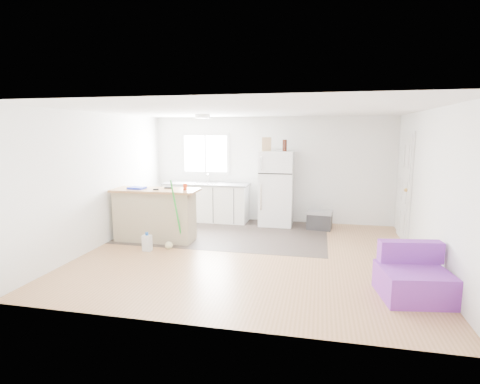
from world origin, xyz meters
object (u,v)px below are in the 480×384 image
at_px(red_cup, 185,187).
at_px(bottle_left, 285,146).
at_px(purple_seat, 413,278).
at_px(mop, 171,236).
at_px(kitchen_cabinets, 207,202).
at_px(cardboard_box, 266,144).
at_px(peninsula, 155,215).
at_px(cleaner_jug, 147,243).
at_px(bottle_right, 284,145).
at_px(cooler, 319,220).
at_px(refrigerator, 276,188).
at_px(blue_tray, 137,188).

distance_m(red_cup, bottle_left, 2.45).
xyz_separation_m(purple_seat, mop, (-3.73, 1.23, -0.01)).
relative_size(kitchen_cabinets, cardboard_box, 6.64).
bearing_deg(cardboard_box, kitchen_cabinets, 174.74).
relative_size(mop, cardboard_box, 4.16).
relative_size(kitchen_cabinets, peninsula, 1.22).
height_order(cleaner_jug, cardboard_box, cardboard_box).
bearing_deg(bottle_right, red_cup, -134.70).
height_order(kitchen_cabinets, red_cup, kitchen_cabinets).
bearing_deg(cooler, refrigerator, 174.61).
bearing_deg(purple_seat, cooler, 101.32).
height_order(kitchen_cabinets, blue_tray, kitchen_cabinets).
height_order(peninsula, blue_tray, blue_tray).
bearing_deg(refrigerator, red_cup, -131.72).
bearing_deg(mop, kitchen_cabinets, 104.57).
relative_size(peninsula, bottle_right, 6.53).
bearing_deg(cardboard_box, bottle_left, -0.01).
xyz_separation_m(refrigerator, mop, (-1.62, -2.14, -0.59)).
bearing_deg(cleaner_jug, peninsula, 104.16).
xyz_separation_m(red_cup, cardboard_box, (1.28, 1.62, 0.74)).
height_order(refrigerator, cleaner_jug, refrigerator).
bearing_deg(cooler, peninsula, -146.04).
height_order(refrigerator, blue_tray, refrigerator).
xyz_separation_m(bottle_left, bottle_right, (-0.03, 0.05, 0.00)).
xyz_separation_m(cardboard_box, bottle_left, (0.41, -0.00, -0.02)).
height_order(red_cup, cardboard_box, cardboard_box).
xyz_separation_m(blue_tray, bottle_left, (2.62, 1.69, 0.76)).
relative_size(peninsula, cleaner_jug, 4.90).
distance_m(peninsula, refrigerator, 2.74).
bearing_deg(peninsula, blue_tray, -173.37).
bearing_deg(refrigerator, cardboard_box, -160.60).
bearing_deg(cleaner_jug, cooler, 38.73).
distance_m(purple_seat, bottle_left, 4.12).
distance_m(refrigerator, red_cup, 2.28).
bearing_deg(purple_seat, cleaner_jug, 157.32).
xyz_separation_m(kitchen_cabinets, refrigerator, (1.64, -0.05, 0.37)).
bearing_deg(purple_seat, cardboard_box, 116.47).
distance_m(kitchen_cabinets, purple_seat, 5.09).
distance_m(cleaner_jug, mop, 0.43).
relative_size(cleaner_jug, red_cup, 2.78).
distance_m(red_cup, cardboard_box, 2.19).
height_order(cooler, bottle_right, bottle_right).
relative_size(purple_seat, blue_tray, 3.00).
xyz_separation_m(cooler, bottle_right, (-0.80, 0.19, 1.57)).
bearing_deg(kitchen_cabinets, cooler, -5.33).
distance_m(kitchen_cabinets, mop, 2.20).
bearing_deg(bottle_left, cooler, -10.58).
distance_m(cooler, red_cup, 2.99).
bearing_deg(red_cup, cardboard_box, 51.81).
distance_m(mop, red_cup, 0.94).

